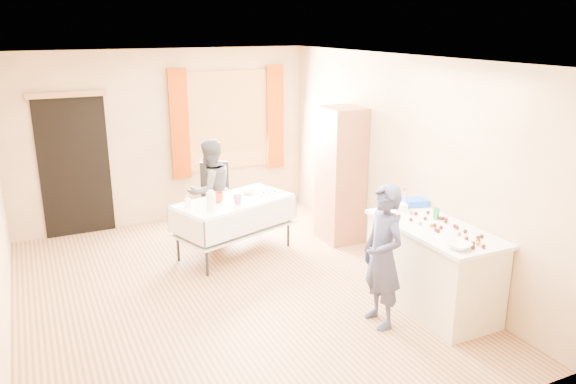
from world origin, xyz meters
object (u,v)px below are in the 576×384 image
party_table (234,222)px  woman (210,190)px  cabinet (340,175)px  girl (383,257)px  chair (217,211)px  counter (432,266)px

party_table → woman: bearing=82.1°
cabinet → girl: cabinet is taller
cabinet → woman: size_ratio=1.30×
chair → girl: size_ratio=0.68×
cabinet → girl: 2.37m
cabinet → girl: size_ratio=1.27×
girl → party_table: bearing=-162.2°
woman → chair: bearing=-139.1°
counter → chair: size_ratio=1.54×
chair → girl: 3.36m
chair → party_table: bearing=-80.4°
counter → woman: 3.27m
girl → woman: (-0.83, 2.97, -0.01)m
woman → party_table: bearing=82.7°
cabinet → party_table: cabinet is taller
cabinet → woman: bearing=155.4°
counter → woman: size_ratio=1.08×
counter → party_table: counter is taller
counter → chair: chair is taller
chair → woman: bearing=-107.6°
cabinet → counter: size_ratio=1.20×
cabinet → chair: (-1.46, 1.05, -0.64)m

